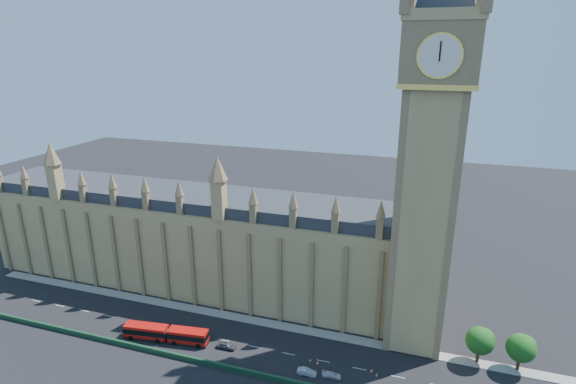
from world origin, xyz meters
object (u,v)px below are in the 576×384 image
(car_silver, at_px, (307,372))
(car_white, at_px, (332,375))
(red_bus, at_px, (166,334))
(car_grey, at_px, (227,346))

(car_silver, xyz_separation_m, car_white, (5.12, 0.81, -0.09))
(red_bus, bearing_deg, car_grey, -1.02)
(car_grey, relative_size, car_white, 1.10)
(car_white, bearing_deg, car_silver, 96.72)
(car_grey, xyz_separation_m, car_white, (24.87, -1.89, -0.17))
(red_bus, relative_size, car_silver, 4.99)
(red_bus, xyz_separation_m, car_white, (39.59, -0.26, -1.23))
(car_silver, bearing_deg, car_grey, 82.72)
(red_bus, relative_size, car_grey, 4.65)
(car_grey, bearing_deg, red_bus, 94.51)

